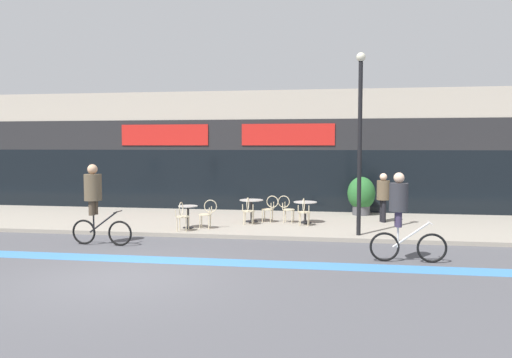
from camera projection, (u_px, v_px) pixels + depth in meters
name	position (u px, v px, depth m)	size (l,w,h in m)	color
ground_plane	(120.00, 278.00, 10.20)	(120.00, 120.00, 0.00)	#4C4C51
sidewalk_slab	(208.00, 221.00, 17.34)	(40.00, 5.50, 0.12)	gray
storefront_facade	(235.00, 152.00, 21.82)	(40.00, 4.06, 4.86)	#B2A899
bike_lane_stripe	(150.00, 259.00, 11.82)	(36.00, 0.70, 0.01)	#3D7AB7
bistro_table_0	(188.00, 212.00, 15.58)	(0.60, 0.60, 0.70)	black
bistro_table_1	(251.00, 206.00, 16.84)	(0.79, 0.79, 0.75)	black
bistro_table_2	(305.00, 208.00, 16.59)	(0.78, 0.78, 0.71)	black
cafe_chair_0_near	(182.00, 214.00, 14.96)	(0.41, 0.58, 0.90)	beige
cafe_chair_0_side	(208.00, 212.00, 15.48)	(0.58, 0.42, 0.90)	beige
cafe_chair_1_near	(248.00, 209.00, 16.23)	(0.40, 0.58, 0.90)	beige
cafe_chair_1_side	(270.00, 207.00, 16.74)	(0.60, 0.45, 0.90)	beige
cafe_chair_2_near	(304.00, 210.00, 15.97)	(0.43, 0.59, 0.90)	beige
cafe_chair_2_side	(287.00, 207.00, 16.69)	(0.60, 0.45, 0.90)	beige
planter_pot	(361.00, 195.00, 18.48)	(1.02, 1.02, 1.42)	#4C4C51
lamp_post	(360.00, 131.00, 14.16)	(0.26, 0.26, 5.20)	black
cyclist_0	(401.00, 211.00, 11.52)	(1.76, 0.48, 2.08)	black
cyclist_1	(95.00, 197.00, 13.48)	(1.75, 0.51, 2.20)	black
pedestrian_near_end	(383.00, 193.00, 16.75)	(0.53, 0.53, 1.65)	black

